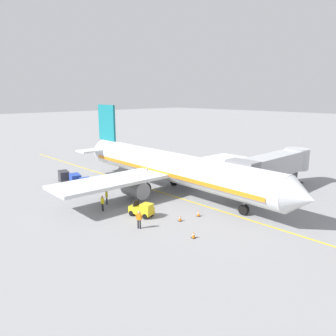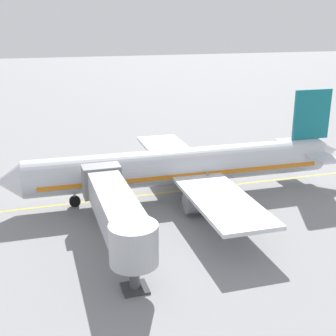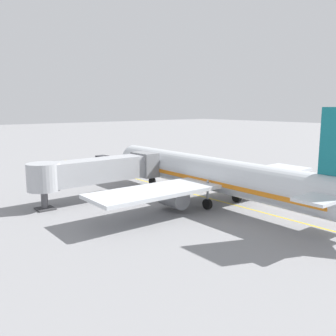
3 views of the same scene
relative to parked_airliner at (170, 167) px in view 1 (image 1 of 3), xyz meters
The scene contains 14 objects.
ground_plane 3.83m from the parked_airliner, 57.55° to the left, with size 400.00×400.00×0.00m, color gray.
gate_lead_in_line 3.83m from the parked_airliner, 57.55° to the left, with size 0.24×80.00×0.01m, color gold.
parked_airliner is the anchor object (origin of this frame).
jet_bridge 13.08m from the parked_airliner, 135.75° to the left, with size 15.66×3.50×4.98m.
baggage_tug_lead 9.72m from the parked_airliner, 29.02° to the left, with size 1.80×2.72×1.62m.
baggage_cart_front 11.03m from the parked_airliner, 45.11° to the right, with size 1.84×2.98×1.58m.
baggage_cart_second_in_train 13.36m from the parked_airliner, 55.27° to the right, with size 1.84×2.98×1.58m.
baggage_cart_third_in_train 15.89m from the parked_airliner, 60.39° to the right, with size 1.84×2.98×1.58m.
ground_crew_wing_walker 12.69m from the parked_airliner, 33.36° to the left, with size 0.48×0.65×1.69m.
ground_crew_loader 9.13m from the parked_airliner, ahead, with size 0.50×0.64×1.69m.
ground_crew_marshaller 10.58m from the parked_airliner, ahead, with size 0.29×0.73×1.69m.
safety_cone_nose_left 10.77m from the parked_airliner, 52.20° to the left, with size 0.36×0.36×0.59m.
safety_cone_nose_right 9.90m from the parked_airliner, 64.75° to the left, with size 0.36×0.36×0.59m.
safety_cone_wing_tip 14.71m from the parked_airliner, 54.79° to the left, with size 0.36×0.36×0.59m.
Camera 1 is at (27.14, 27.96, 12.19)m, focal length 35.43 mm.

